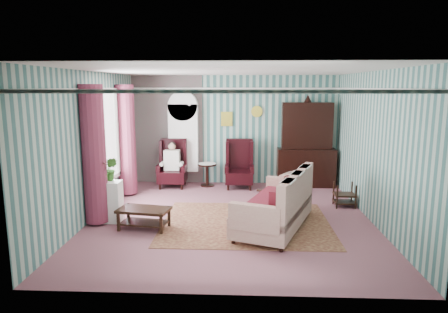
{
  "coord_description": "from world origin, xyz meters",
  "views": [
    {
      "loc": [
        0.21,
        -7.67,
        2.61
      ],
      "look_at": [
        -0.16,
        0.6,
        1.15
      ],
      "focal_mm": 32.0,
      "sensor_mm": 36.0,
      "label": 1
    }
  ],
  "objects_px": {
    "nest_table": "(345,195)",
    "coffee_table": "(144,219)",
    "wingback_right": "(239,164)",
    "floral_armchair": "(277,189)",
    "plant_stand": "(107,202)",
    "sofa": "(274,202)",
    "dresser_hutch": "(307,142)",
    "seated_woman": "(172,165)",
    "wingback_left": "(172,164)",
    "round_side_table": "(207,175)",
    "bookcase": "(184,143)"
  },
  "relations": [
    {
      "from": "wingback_right",
      "to": "seated_woman",
      "type": "bearing_deg",
      "value": 180.0
    },
    {
      "from": "dresser_hutch",
      "to": "coffee_table",
      "type": "relative_size",
      "value": 2.53
    },
    {
      "from": "dresser_hutch",
      "to": "round_side_table",
      "type": "bearing_deg",
      "value": -177.36
    },
    {
      "from": "round_side_table",
      "to": "sofa",
      "type": "distance_m",
      "value": 3.51
    },
    {
      "from": "dresser_hutch",
      "to": "sofa",
      "type": "distance_m",
      "value": 3.52
    },
    {
      "from": "wingback_right",
      "to": "floral_armchair",
      "type": "distance_m",
      "value": 2.21
    },
    {
      "from": "round_side_table",
      "to": "coffee_table",
      "type": "relative_size",
      "value": 0.64
    },
    {
      "from": "nest_table",
      "to": "plant_stand",
      "type": "distance_m",
      "value": 5.02
    },
    {
      "from": "coffee_table",
      "to": "wingback_right",
      "type": "bearing_deg",
      "value": 61.01
    },
    {
      "from": "bookcase",
      "to": "seated_woman",
      "type": "height_order",
      "value": "bookcase"
    },
    {
      "from": "round_side_table",
      "to": "floral_armchair",
      "type": "bearing_deg",
      "value": -53.04
    },
    {
      "from": "wingback_left",
      "to": "sofa",
      "type": "distance_m",
      "value": 3.86
    },
    {
      "from": "coffee_table",
      "to": "wingback_left",
      "type": "bearing_deg",
      "value": 90.26
    },
    {
      "from": "dresser_hutch",
      "to": "floral_armchair",
      "type": "relative_size",
      "value": 2.28
    },
    {
      "from": "wingback_left",
      "to": "plant_stand",
      "type": "xyz_separation_m",
      "value": [
        -0.8,
        -2.75,
        -0.22
      ]
    },
    {
      "from": "wingback_left",
      "to": "wingback_right",
      "type": "relative_size",
      "value": 1.0
    },
    {
      "from": "round_side_table",
      "to": "nest_table",
      "type": "relative_size",
      "value": 1.11
    },
    {
      "from": "wingback_left",
      "to": "plant_stand",
      "type": "distance_m",
      "value": 2.87
    },
    {
      "from": "seated_woman",
      "to": "nest_table",
      "type": "xyz_separation_m",
      "value": [
        4.07,
        -1.55,
        -0.32
      ]
    },
    {
      "from": "plant_stand",
      "to": "nest_table",
      "type": "bearing_deg",
      "value": 13.84
    },
    {
      "from": "plant_stand",
      "to": "coffee_table",
      "type": "height_order",
      "value": "plant_stand"
    },
    {
      "from": "sofa",
      "to": "dresser_hutch",
      "type": "bearing_deg",
      "value": 2.3
    },
    {
      "from": "wingback_left",
      "to": "sofa",
      "type": "bearing_deg",
      "value": -51.27
    },
    {
      "from": "sofa",
      "to": "floral_armchair",
      "type": "relative_size",
      "value": 2.14
    },
    {
      "from": "dresser_hutch",
      "to": "wingback_right",
      "type": "xyz_separation_m",
      "value": [
        -1.75,
        -0.27,
        -0.55
      ]
    },
    {
      "from": "wingback_left",
      "to": "seated_woman",
      "type": "distance_m",
      "value": 0.04
    },
    {
      "from": "bookcase",
      "to": "plant_stand",
      "type": "bearing_deg",
      "value": -108.49
    },
    {
      "from": "dresser_hutch",
      "to": "wingback_right",
      "type": "relative_size",
      "value": 1.89
    },
    {
      "from": "round_side_table",
      "to": "wingback_right",
      "type": "bearing_deg",
      "value": -10.01
    },
    {
      "from": "wingback_right",
      "to": "coffee_table",
      "type": "relative_size",
      "value": 1.34
    },
    {
      "from": "coffee_table",
      "to": "dresser_hutch",
      "type": "bearing_deg",
      "value": 44.31
    },
    {
      "from": "wingback_right",
      "to": "dresser_hutch",
      "type": "bearing_deg",
      "value": 8.77
    },
    {
      "from": "wingback_right",
      "to": "floral_armchair",
      "type": "relative_size",
      "value": 1.21
    },
    {
      "from": "round_side_table",
      "to": "nest_table",
      "type": "bearing_deg",
      "value": -28.2
    },
    {
      "from": "seated_woman",
      "to": "sofa",
      "type": "relative_size",
      "value": 0.53
    },
    {
      "from": "dresser_hutch",
      "to": "plant_stand",
      "type": "bearing_deg",
      "value": -144.92
    },
    {
      "from": "wingback_left",
      "to": "coffee_table",
      "type": "bearing_deg",
      "value": -89.74
    },
    {
      "from": "seated_woman",
      "to": "dresser_hutch",
      "type": "bearing_deg",
      "value": 4.41
    },
    {
      "from": "wingback_left",
      "to": "floral_armchair",
      "type": "distance_m",
      "value": 3.28
    },
    {
      "from": "nest_table",
      "to": "floral_armchair",
      "type": "xyz_separation_m",
      "value": [
        -1.51,
        -0.5,
        0.25
      ]
    },
    {
      "from": "bookcase",
      "to": "dresser_hutch",
      "type": "distance_m",
      "value": 3.25
    },
    {
      "from": "bookcase",
      "to": "sofa",
      "type": "distance_m",
      "value": 4.07
    },
    {
      "from": "wingback_left",
      "to": "round_side_table",
      "type": "height_order",
      "value": "wingback_left"
    },
    {
      "from": "bookcase",
      "to": "plant_stand",
      "type": "xyz_separation_m",
      "value": [
        -1.05,
        -3.14,
        -0.72
      ]
    },
    {
      "from": "dresser_hutch",
      "to": "nest_table",
      "type": "relative_size",
      "value": 4.37
    },
    {
      "from": "nest_table",
      "to": "coffee_table",
      "type": "height_order",
      "value": "nest_table"
    },
    {
      "from": "floral_armchair",
      "to": "coffee_table",
      "type": "relative_size",
      "value": 1.11
    },
    {
      "from": "seated_woman",
      "to": "nest_table",
      "type": "distance_m",
      "value": 4.37
    },
    {
      "from": "plant_stand",
      "to": "dresser_hutch",
      "type": "bearing_deg",
      "value": 35.08
    },
    {
      "from": "plant_stand",
      "to": "seated_woman",
      "type": "bearing_deg",
      "value": 73.78
    }
  ]
}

